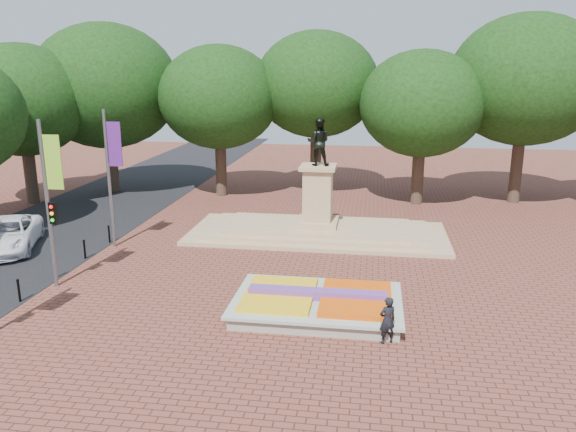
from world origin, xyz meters
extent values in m
plane|color=brown|center=(0.00, 0.00, 0.00)|extent=(90.00, 90.00, 0.00)
cube|color=black|center=(-15.00, 5.00, 0.01)|extent=(9.00, 90.00, 0.02)
cube|color=gray|center=(1.00, -2.00, 0.23)|extent=(6.00, 4.00, 0.45)
cube|color=#B6C5B3|center=(1.00, -2.00, 0.50)|extent=(6.30, 4.30, 0.12)
cube|color=#EC4A0D|center=(2.45, -2.00, 0.63)|extent=(2.60, 3.40, 0.22)
cube|color=yellow|center=(-0.45, -2.00, 0.62)|extent=(2.60, 3.40, 0.18)
cube|color=#5D2D7D|center=(1.00, -2.00, 0.72)|extent=(5.20, 0.55, 0.38)
cube|color=tan|center=(0.00, 8.00, 0.10)|extent=(14.00, 6.00, 0.20)
cube|color=tan|center=(0.00, 8.00, 0.30)|extent=(12.00, 5.00, 0.20)
cube|color=tan|center=(0.00, 8.00, 0.50)|extent=(10.00, 4.00, 0.20)
cube|color=tan|center=(0.00, 8.00, 0.75)|extent=(2.20, 2.20, 0.30)
cube|color=tan|center=(0.00, 8.00, 2.30)|extent=(1.50, 1.50, 2.80)
cube|color=tan|center=(0.00, 8.00, 3.80)|extent=(1.90, 1.90, 0.20)
imported|color=black|center=(0.00, 8.00, 5.15)|extent=(1.22, 0.95, 2.50)
cylinder|color=#32271B|center=(-16.00, 18.00, 2.00)|extent=(0.80, 0.80, 4.00)
ellipsoid|color=black|center=(-16.00, 18.00, 6.69)|extent=(8.80, 8.80, 7.48)
cylinder|color=#32271B|center=(-8.00, 18.00, 2.00)|extent=(0.80, 0.80, 4.00)
ellipsoid|color=black|center=(-8.00, 18.00, 6.69)|extent=(8.80, 8.80, 7.48)
cylinder|color=#32271B|center=(-1.00, 18.00, 2.00)|extent=(0.80, 0.80, 4.00)
ellipsoid|color=black|center=(-1.00, 18.00, 6.69)|extent=(8.80, 8.80, 7.48)
cylinder|color=#32271B|center=(6.00, 18.00, 2.00)|extent=(0.80, 0.80, 4.00)
ellipsoid|color=black|center=(6.00, 18.00, 6.69)|extent=(8.80, 8.80, 7.48)
cylinder|color=#32271B|center=(13.00, 18.00, 2.00)|extent=(0.80, 0.80, 4.00)
ellipsoid|color=black|center=(13.00, 18.00, 6.69)|extent=(8.80, 8.80, 7.48)
cylinder|color=#32271B|center=(-19.50, 13.00, 1.92)|extent=(0.80, 0.80, 3.84)
ellipsoid|color=black|center=(-19.50, 13.00, 6.41)|extent=(8.40, 8.40, 7.14)
cylinder|color=slate|center=(-10.20, -1.00, 3.50)|extent=(0.16, 0.16, 7.00)
cube|color=#82C026|center=(-9.75, -1.00, 5.30)|extent=(0.70, 0.04, 2.20)
cylinder|color=slate|center=(-10.20, 4.50, 3.50)|extent=(0.16, 0.16, 7.00)
cube|color=#541C75|center=(-9.75, 4.50, 5.30)|extent=(0.70, 0.04, 2.20)
cube|color=black|center=(-10.00, -1.00, 3.20)|extent=(0.28, 0.18, 0.90)
cylinder|color=black|center=(-10.70, -2.80, 0.45)|extent=(0.10, 0.10, 0.90)
sphere|color=black|center=(-10.70, -2.80, 0.92)|extent=(0.12, 0.12, 0.12)
cylinder|color=black|center=(-10.70, -0.20, 0.45)|extent=(0.10, 0.10, 0.90)
sphere|color=black|center=(-10.70, -0.20, 0.92)|extent=(0.12, 0.12, 0.12)
cylinder|color=black|center=(-10.70, 2.40, 0.45)|extent=(0.10, 0.10, 0.90)
sphere|color=black|center=(-10.70, 2.40, 0.92)|extent=(0.12, 0.12, 0.12)
cylinder|color=black|center=(-10.70, 5.00, 0.45)|extent=(0.10, 0.10, 0.90)
sphere|color=black|center=(-10.70, 5.00, 0.92)|extent=(0.12, 0.12, 0.12)
imported|color=white|center=(-15.25, 3.17, 0.79)|extent=(4.57, 6.27, 1.58)
imported|color=black|center=(3.55, -4.08, 0.82)|extent=(0.71, 0.62, 1.65)
camera|label=1|loc=(2.85, -21.52, 8.98)|focal=35.00mm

